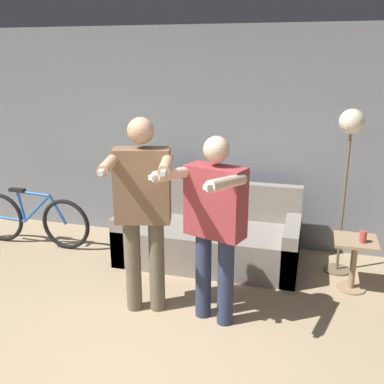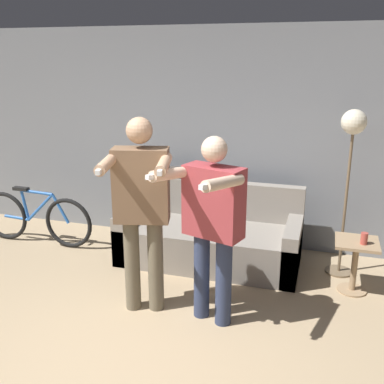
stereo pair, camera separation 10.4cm
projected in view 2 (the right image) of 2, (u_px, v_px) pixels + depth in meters
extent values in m
cube|color=gray|center=(206.00, 138.00, 5.45)|extent=(10.00, 0.05, 2.60)
cube|color=gray|center=(209.00, 244.00, 5.07)|extent=(2.00, 0.89, 0.43)
cube|color=gray|center=(218.00, 199.00, 5.29)|extent=(2.00, 0.14, 0.43)
cube|color=gray|center=(135.00, 230.00, 5.31)|extent=(0.16, 0.89, 0.57)
cube|color=gray|center=(292.00, 248.00, 4.80)|extent=(0.16, 0.89, 0.57)
cylinder|color=#6B604C|center=(132.00, 265.00, 4.07)|extent=(0.14, 0.14, 0.86)
cylinder|color=#6B604C|center=(156.00, 266.00, 4.06)|extent=(0.14, 0.14, 0.86)
cube|color=brown|center=(141.00, 185.00, 3.85)|extent=(0.52, 0.33, 0.65)
sphere|color=tan|center=(139.00, 130.00, 3.71)|extent=(0.22, 0.22, 0.22)
cylinder|color=tan|center=(107.00, 164.00, 3.55)|extent=(0.21, 0.51, 0.09)
cube|color=white|center=(99.00, 171.00, 3.31)|extent=(0.06, 0.13, 0.04)
cylinder|color=tan|center=(164.00, 164.00, 3.53)|extent=(0.21, 0.51, 0.09)
cube|color=white|center=(160.00, 172.00, 3.29)|extent=(0.06, 0.13, 0.04)
cylinder|color=#2D3856|center=(202.00, 275.00, 3.96)|extent=(0.14, 0.14, 0.80)
cylinder|color=#2D3856|center=(224.00, 282.00, 3.84)|extent=(0.14, 0.14, 0.80)
cube|color=#9E383D|center=(214.00, 202.00, 3.70)|extent=(0.54, 0.36, 0.60)
sphere|color=beige|center=(214.00, 149.00, 3.57)|extent=(0.21, 0.21, 0.21)
cylinder|color=beige|center=(172.00, 174.00, 3.55)|extent=(0.24, 0.51, 0.15)
cube|color=white|center=(152.00, 177.00, 3.35)|extent=(0.07, 0.13, 0.05)
cylinder|color=beige|center=(224.00, 183.00, 3.30)|extent=(0.24, 0.51, 0.15)
cube|color=white|center=(205.00, 187.00, 3.09)|extent=(0.07, 0.13, 0.05)
ellipsoid|color=#3D3833|center=(176.00, 172.00, 5.36)|extent=(0.40, 0.11, 0.14)
sphere|color=#3D3833|center=(189.00, 169.00, 5.29)|extent=(0.10, 0.10, 0.10)
ellipsoid|color=#3D3833|center=(160.00, 174.00, 5.44)|extent=(0.22, 0.04, 0.04)
cone|color=#3D3833|center=(188.00, 166.00, 5.27)|extent=(0.03, 0.03, 0.03)
cone|color=#3D3833|center=(189.00, 166.00, 5.30)|extent=(0.03, 0.03, 0.03)
cylinder|color=#756047|center=(338.00, 271.00, 4.88)|extent=(0.29, 0.29, 0.02)
cylinder|color=#756047|center=(345.00, 204.00, 4.66)|extent=(0.03, 0.03, 1.56)
sphere|color=white|center=(354.00, 122.00, 4.41)|extent=(0.25, 0.25, 0.25)
cylinder|color=#A38460|center=(352.00, 290.00, 4.49)|extent=(0.29, 0.29, 0.02)
cylinder|color=#A38460|center=(354.00, 268.00, 4.42)|extent=(0.06, 0.06, 0.51)
cube|color=#A38460|center=(357.00, 243.00, 4.34)|extent=(0.41, 0.41, 0.03)
cylinder|color=#B7473D|center=(364.00, 238.00, 4.25)|extent=(0.07, 0.07, 0.11)
torus|color=black|center=(69.00, 223.00, 5.43)|extent=(0.63, 0.05, 0.63)
torus|color=black|center=(5.00, 216.00, 5.68)|extent=(0.63, 0.05, 0.63)
cylinder|color=blue|center=(40.00, 207.00, 5.49)|extent=(0.40, 0.04, 0.39)
cylinder|color=blue|center=(25.00, 205.00, 5.55)|extent=(0.10, 0.04, 0.38)
cylinder|color=blue|center=(37.00, 192.00, 5.44)|extent=(0.44, 0.04, 0.05)
cylinder|color=blue|center=(17.00, 218.00, 5.64)|extent=(0.35, 0.04, 0.05)
cylinder|color=blue|center=(60.00, 209.00, 5.41)|extent=(0.22, 0.04, 0.36)
cube|color=black|center=(21.00, 189.00, 5.50)|extent=(0.20, 0.07, 0.04)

